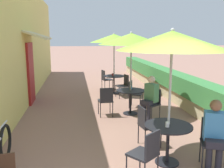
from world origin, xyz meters
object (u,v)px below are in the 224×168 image
seated_patron_mid_right (150,96)px  cafe_chair_far_right (124,84)px  cafe_chair_near_back (146,123)px  patio_umbrella_mid (131,39)px  cafe_chair_near_right (212,139)px  coffee_cup_near (167,124)px  cafe_chair_mid_left (106,99)px  cafe_chair_far_left (106,78)px  patio_table_near (168,134)px  cafe_chair_near_left (146,152)px  patio_umbrella_near (172,41)px  cafe_chair_mid_right (153,102)px  seated_patron_near_right (214,132)px  patio_table_far (114,80)px  patio_table_mid (131,96)px  coffee_cup_mid (131,88)px  coffee_cup_far (113,74)px  cafe_chair_mid_back (134,92)px  patio_umbrella_far (114,38)px

seated_patron_mid_right → cafe_chair_far_right: size_ratio=1.44×
cafe_chair_near_back → patio_umbrella_mid: patio_umbrella_mid is taller
cafe_chair_near_right → cafe_chair_near_back: (-0.93, 0.97, 0.00)m
coffee_cup_near → cafe_chair_mid_left: 3.07m
cafe_chair_near_back → cafe_chair_far_left: size_ratio=1.00×
patio_table_near → cafe_chair_near_left: (-0.56, -0.54, -0.04)m
cafe_chair_mid_left → patio_table_near: bearing=-79.1°
cafe_chair_far_left → patio_umbrella_near: bearing=-11.1°
cafe_chair_mid_right → cafe_chair_far_right: 2.71m
seated_patron_near_right → cafe_chair_far_right: (-0.51, 5.44, -0.17)m
cafe_chair_near_right → patio_table_far: cafe_chair_near_right is taller
cafe_chair_near_right → seated_patron_mid_right: 2.62m
patio_table_mid → patio_umbrella_mid: (0.00, 0.00, 1.68)m
cafe_chair_near_left → coffee_cup_mid: cafe_chair_near_left is taller
coffee_cup_mid → patio_table_far: (-0.11, 2.68, -0.22)m
patio_table_far → patio_umbrella_mid: bearing=-88.8°
cafe_chair_near_back → cafe_chair_mid_left: same height
cafe_chair_mid_right → cafe_chair_near_right: bearing=151.6°
cafe_chair_mid_left → patio_table_far: 3.04m
seated_patron_near_right → coffee_cup_far: seated_patron_near_right is taller
patio_umbrella_near → cafe_chair_near_left: (-0.56, -0.54, -1.72)m
cafe_chair_mid_right → coffee_cup_mid: 0.91m
patio_table_mid → cafe_chair_mid_left: cafe_chair_mid_left is taller
patio_umbrella_near → cafe_chair_far_right: size_ratio=2.81×
patio_table_mid → coffee_cup_mid: 0.27m
cafe_chair_near_back → patio_table_mid: (0.17, 2.28, 0.04)m
patio_table_near → patio_table_mid: size_ratio=1.00×
cafe_chair_mid_left → cafe_chair_near_right: bearing=-68.1°
cafe_chair_near_left → seated_patron_near_right: 1.29m
cafe_chair_near_left → seated_patron_near_right: size_ratio=0.70×
patio_umbrella_near → cafe_chair_mid_back: 4.13m
seated_patron_mid_right → patio_umbrella_far: (-0.46, 3.48, 1.54)m
cafe_chair_mid_back → patio_umbrella_mid: bearing=5.7°
patio_table_mid → cafe_chair_mid_back: bearing=69.8°
cafe_chair_near_back → cafe_chair_mid_back: (0.44, 3.00, 0.00)m
coffee_cup_far → cafe_chair_far_right: bearing=-68.6°
patio_umbrella_near → patio_umbrella_mid: size_ratio=1.00×
patio_table_near → cafe_chair_near_right: 0.78m
cafe_chair_near_left → cafe_chair_far_left: bearing=50.1°
patio_umbrella_far → cafe_chair_far_left: 1.88m
patio_table_near → cafe_chair_mid_left: bearing=105.0°
patio_table_far → cafe_chair_near_right: bearing=-82.4°
patio_umbrella_mid → patio_table_far: (-0.06, 2.82, -1.68)m
seated_patron_near_right → cafe_chair_mid_back: size_ratio=1.44×
cafe_chair_mid_left → coffee_cup_far: 3.09m
patio_table_far → coffee_cup_far: (-0.05, 0.06, 0.22)m
patio_umbrella_near → seated_patron_near_right: 1.73m
patio_umbrella_mid → patio_umbrella_far: bearing=91.2°
patio_table_near → coffee_cup_mid: size_ratio=9.56×
patio_table_near → patio_table_far: 5.85m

